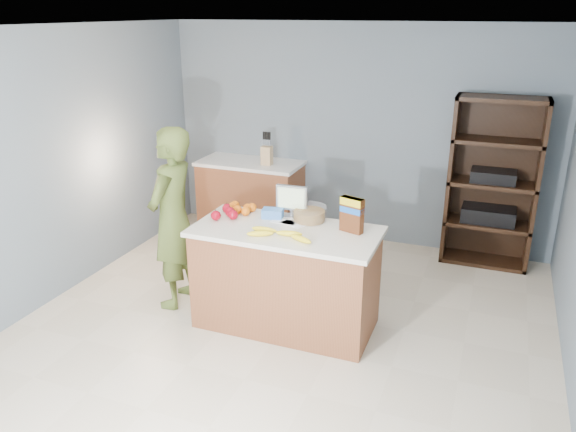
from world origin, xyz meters
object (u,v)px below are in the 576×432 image
(cereal_box, at_px, (352,212))
(shelving_unit, at_px, (492,185))
(counter_peninsula, at_px, (286,282))
(tv, at_px, (292,199))
(person, at_px, (173,219))

(cereal_box, bearing_deg, shelving_unit, 61.68)
(counter_peninsula, relative_size, tv, 5.53)
(person, height_order, tv, person)
(counter_peninsula, relative_size, person, 0.93)
(shelving_unit, bearing_deg, cereal_box, -118.32)
(shelving_unit, xyz_separation_m, person, (-2.65, -2.03, -0.03))
(shelving_unit, bearing_deg, counter_peninsula, -127.11)
(person, relative_size, tv, 5.95)
(tv, distance_m, cereal_box, 0.61)
(counter_peninsula, bearing_deg, person, 179.02)
(counter_peninsula, bearing_deg, cereal_box, 15.08)
(shelving_unit, xyz_separation_m, tv, (-1.61, -1.74, 0.19))
(shelving_unit, bearing_deg, person, -142.59)
(person, relative_size, cereal_box, 5.74)
(tv, bearing_deg, shelving_unit, 47.21)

